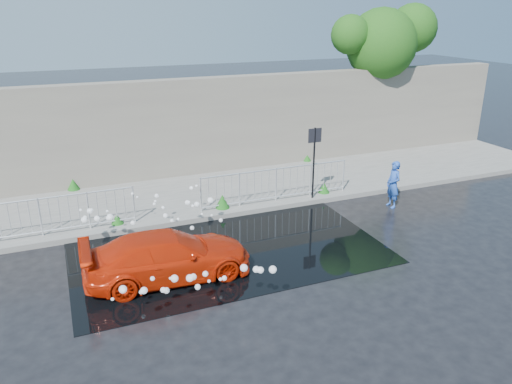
# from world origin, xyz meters

# --- Properties ---
(ground) EXTENTS (90.00, 90.00, 0.00)m
(ground) POSITION_xyz_m (0.00, 0.00, 0.00)
(ground) COLOR black
(ground) RESTS_ON ground
(pavement) EXTENTS (30.00, 4.00, 0.15)m
(pavement) POSITION_xyz_m (0.00, 5.00, 0.07)
(pavement) COLOR #60605B
(pavement) RESTS_ON ground
(curb) EXTENTS (30.00, 0.25, 0.16)m
(curb) POSITION_xyz_m (0.00, 3.00, 0.08)
(curb) COLOR #60605B
(curb) RESTS_ON ground
(retaining_wall) EXTENTS (30.00, 0.60, 3.50)m
(retaining_wall) POSITION_xyz_m (0.00, 7.20, 1.90)
(retaining_wall) COLOR #686158
(retaining_wall) RESTS_ON pavement
(puddle) EXTENTS (8.00, 5.00, 0.01)m
(puddle) POSITION_xyz_m (0.50, 1.00, 0.01)
(puddle) COLOR black
(puddle) RESTS_ON ground
(sign_post) EXTENTS (0.45, 0.06, 2.50)m
(sign_post) POSITION_xyz_m (4.20, 3.10, 1.72)
(sign_post) COLOR black
(sign_post) RESTS_ON ground
(tree) EXTENTS (4.78, 2.90, 6.20)m
(tree) POSITION_xyz_m (9.68, 7.41, 4.74)
(tree) COLOR #332114
(tree) RESTS_ON ground
(railing_left) EXTENTS (5.05, 0.05, 1.10)m
(railing_left) POSITION_xyz_m (-4.00, 3.35, 0.74)
(railing_left) COLOR silver
(railing_left) RESTS_ON pavement
(railing_right) EXTENTS (5.05, 0.05, 1.10)m
(railing_right) POSITION_xyz_m (3.00, 3.35, 0.74)
(railing_right) COLOR silver
(railing_right) RESTS_ON pavement
(weeds) EXTENTS (12.17, 3.93, 0.43)m
(weeds) POSITION_xyz_m (-0.38, 4.41, 0.34)
(weeds) COLOR #165516
(weeds) RESTS_ON pavement
(water_spray) EXTENTS (3.63, 5.63, 1.03)m
(water_spray) POSITION_xyz_m (-1.12, 0.63, 0.75)
(water_spray) COLOR white
(water_spray) RESTS_ON ground
(red_car) EXTENTS (3.93, 1.67, 1.13)m
(red_car) POSITION_xyz_m (-1.25, 0.08, 0.56)
(red_car) COLOR red
(red_car) RESTS_ON ground
(person) EXTENTS (0.38, 0.56, 1.51)m
(person) POSITION_xyz_m (6.38, 1.80, 0.76)
(person) COLOR #234FB3
(person) RESTS_ON ground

